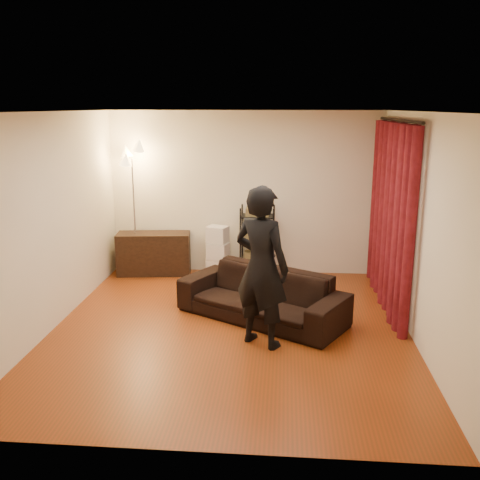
# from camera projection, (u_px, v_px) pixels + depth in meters

# --- Properties ---
(floor) EXTENTS (5.00, 5.00, 0.00)m
(floor) POSITION_uv_depth(u_px,v_px,m) (230.00, 329.00, 6.81)
(floor) COLOR maroon
(floor) RESTS_ON ground
(ceiling) EXTENTS (5.00, 5.00, 0.00)m
(ceiling) POSITION_uv_depth(u_px,v_px,m) (229.00, 112.00, 6.15)
(ceiling) COLOR white
(ceiling) RESTS_ON ground
(wall_back) EXTENTS (5.00, 0.00, 5.00)m
(wall_back) POSITION_uv_depth(u_px,v_px,m) (245.00, 193.00, 8.89)
(wall_back) COLOR #ECE2C5
(wall_back) RESTS_ON ground
(wall_front) EXTENTS (5.00, 0.00, 5.00)m
(wall_front) POSITION_uv_depth(u_px,v_px,m) (196.00, 297.00, 4.06)
(wall_front) COLOR #ECE2C5
(wall_front) RESTS_ON ground
(wall_left) EXTENTS (0.00, 5.00, 5.00)m
(wall_left) POSITION_uv_depth(u_px,v_px,m) (50.00, 223.00, 6.66)
(wall_left) COLOR #ECE2C5
(wall_left) RESTS_ON ground
(wall_right) EXTENTS (0.00, 5.00, 5.00)m
(wall_right) POSITION_uv_depth(u_px,v_px,m) (419.00, 229.00, 6.29)
(wall_right) COLOR #ECE2C5
(wall_right) RESTS_ON ground
(curtain_rod) EXTENTS (0.04, 2.65, 0.04)m
(curtain_rod) POSITION_uv_depth(u_px,v_px,m) (399.00, 120.00, 7.09)
(curtain_rod) COLOR black
(curtain_rod) RESTS_ON wall_right
(curtain) EXTENTS (0.22, 2.65, 2.55)m
(curtain) POSITION_uv_depth(u_px,v_px,m) (391.00, 216.00, 7.41)
(curtain) COLOR maroon
(curtain) RESTS_ON ground
(sofa) EXTENTS (2.38, 1.89, 0.65)m
(sofa) POSITION_uv_depth(u_px,v_px,m) (262.00, 295.00, 7.08)
(sofa) COLOR black
(sofa) RESTS_ON ground
(person) EXTENTS (0.83, 0.75, 1.91)m
(person) POSITION_uv_depth(u_px,v_px,m) (261.00, 267.00, 6.17)
(person) COLOR black
(person) RESTS_ON ground
(media_cabinet) EXTENTS (1.25, 0.59, 0.70)m
(media_cabinet) POSITION_uv_depth(u_px,v_px,m) (154.00, 253.00, 8.99)
(media_cabinet) COLOR black
(media_cabinet) RESTS_ON ground
(storage_boxes) EXTENTS (0.40, 0.36, 0.84)m
(storage_boxes) POSITION_uv_depth(u_px,v_px,m) (218.00, 251.00, 8.87)
(storage_boxes) COLOR silver
(storage_boxes) RESTS_ON ground
(wire_shelf) EXTENTS (0.64, 0.56, 1.17)m
(wire_shelf) POSITION_uv_depth(u_px,v_px,m) (257.00, 241.00, 8.84)
(wire_shelf) COLOR black
(wire_shelf) RESTS_ON ground
(floor_lamp) EXTENTS (0.49, 0.49, 2.16)m
(floor_lamp) POSITION_uv_depth(u_px,v_px,m) (134.00, 211.00, 8.80)
(floor_lamp) COLOR silver
(floor_lamp) RESTS_ON ground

